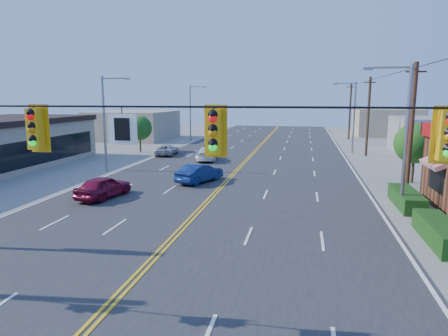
% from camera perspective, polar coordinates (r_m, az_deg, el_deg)
% --- Properties ---
extents(ground, '(160.00, 160.00, 0.00)m').
position_cam_1_polar(ground, '(12.33, -18.51, -20.79)').
color(ground, gray).
rests_on(ground, ground).
extents(road, '(20.00, 120.00, 0.06)m').
position_cam_1_polar(road, '(30.25, 0.55, -1.79)').
color(road, '#2D2D30').
rests_on(road, ground).
extents(signal_span, '(24.32, 0.34, 9.00)m').
position_cam_1_polar(signal_span, '(10.80, -20.50, 2.33)').
color(signal_span, '#47301E').
rests_on(signal_span, ground).
extents(streetlight_se, '(2.55, 0.25, 8.00)m').
position_cam_1_polar(streetlight_se, '(23.73, 24.19, 5.03)').
color(streetlight_se, gray).
rests_on(streetlight_se, ground).
extents(streetlight_ne, '(2.55, 0.25, 8.00)m').
position_cam_1_polar(streetlight_ne, '(47.40, 17.87, 7.47)').
color(streetlight_ne, gray).
rests_on(streetlight_ne, ground).
extents(streetlight_sw, '(2.55, 0.25, 8.00)m').
position_cam_1_polar(streetlight_sw, '(35.17, -16.47, 6.83)').
color(streetlight_sw, gray).
rests_on(streetlight_sw, ground).
extents(streetlight_nw, '(2.55, 0.25, 8.00)m').
position_cam_1_polar(streetlight_nw, '(59.41, -4.65, 8.33)').
color(streetlight_nw, gray).
rests_on(streetlight_nw, ground).
extents(utility_pole_near, '(0.28, 0.28, 8.40)m').
position_cam_1_polar(utility_pole_near, '(27.96, 25.19, 4.93)').
color(utility_pole_near, '#47301E').
rests_on(utility_pole_near, ground).
extents(utility_pole_mid, '(0.28, 0.28, 8.40)m').
position_cam_1_polar(utility_pole_mid, '(45.61, 19.89, 6.88)').
color(utility_pole_mid, '#47301E').
rests_on(utility_pole_mid, ground).
extents(utility_pole_far, '(0.28, 0.28, 8.40)m').
position_cam_1_polar(utility_pole_far, '(63.46, 17.55, 7.72)').
color(utility_pole_far, '#47301E').
rests_on(utility_pole_far, ground).
extents(tree_kfc_rear, '(2.94, 2.94, 4.41)m').
position_cam_1_polar(tree_kfc_rear, '(32.25, 25.61, 3.18)').
color(tree_kfc_rear, '#47301E').
rests_on(tree_kfc_rear, ground).
extents(tree_west, '(2.80, 2.80, 4.20)m').
position_cam_1_polar(tree_west, '(47.04, -11.95, 5.62)').
color(tree_west, '#47301E').
rests_on(tree_west, ground).
extents(bld_west_far, '(11.00, 12.00, 4.20)m').
position_cam_1_polar(bld_west_far, '(62.68, -12.78, 5.99)').
color(bld_west_far, tan).
rests_on(bld_west_far, ground).
extents(bld_east_far, '(10.00, 10.00, 4.40)m').
position_cam_1_polar(bld_east_far, '(72.45, 22.19, 6.09)').
color(bld_east_far, tan).
rests_on(bld_east_far, ground).
extents(car_magenta, '(2.35, 4.31, 1.39)m').
position_cam_1_polar(car_magenta, '(25.96, -16.83, -2.70)').
color(car_magenta, maroon).
rests_on(car_magenta, ground).
extents(car_blue, '(2.92, 4.41, 1.37)m').
position_cam_1_polar(car_blue, '(29.47, -3.50, -0.82)').
color(car_blue, navy).
rests_on(car_blue, ground).
extents(car_white, '(2.46, 4.81, 1.34)m').
position_cam_1_polar(car_white, '(39.75, -2.41, 1.97)').
color(car_white, white).
rests_on(car_white, ground).
extents(car_silver, '(2.29, 4.31, 1.15)m').
position_cam_1_polar(car_silver, '(43.87, -8.16, 2.52)').
color(car_silver, '#B8B8BD').
rests_on(car_silver, ground).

